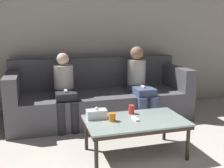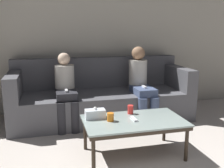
# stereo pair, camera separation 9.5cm
# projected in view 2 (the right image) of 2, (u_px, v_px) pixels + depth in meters

# --- Properties ---
(wall_back) EXTENTS (12.00, 0.06, 2.60)m
(wall_back) POSITION_uv_depth(u_px,v_px,m) (94.00, 34.00, 4.43)
(wall_back) COLOR #B7B2A3
(wall_back) RESTS_ON ground_plane
(couch) EXTENTS (2.71, 0.97, 0.93)m
(couch) POSITION_uv_depth(u_px,v_px,m) (101.00, 97.00, 4.11)
(couch) COLOR #515156
(couch) RESTS_ON ground_plane
(coffee_table) EXTENTS (1.10, 0.64, 0.41)m
(coffee_table) POSITION_uv_depth(u_px,v_px,m) (134.00, 123.00, 2.86)
(coffee_table) COLOR #8C9E99
(coffee_table) RESTS_ON ground_plane
(cup_near_left) EXTENTS (0.07, 0.07, 0.09)m
(cup_near_left) POSITION_uv_depth(u_px,v_px,m) (110.00, 117.00, 2.81)
(cup_near_left) COLOR orange
(cup_near_left) RESTS_ON coffee_table
(cup_near_right) EXTENTS (0.07, 0.07, 0.10)m
(cup_near_right) POSITION_uv_depth(u_px,v_px,m) (130.00, 110.00, 3.05)
(cup_near_right) COLOR red
(cup_near_right) RESTS_ON coffee_table
(tissue_box) EXTENTS (0.22, 0.12, 0.13)m
(tissue_box) POSITION_uv_depth(u_px,v_px,m) (95.00, 114.00, 2.89)
(tissue_box) COLOR silver
(tissue_box) RESTS_ON coffee_table
(game_remote) EXTENTS (0.04, 0.15, 0.02)m
(game_remote) POSITION_uv_depth(u_px,v_px,m) (134.00, 119.00, 2.85)
(game_remote) COLOR white
(game_remote) RESTS_ON coffee_table
(seated_person_left_end) EXTENTS (0.31, 0.61, 1.05)m
(seated_person_left_end) POSITION_uv_depth(u_px,v_px,m) (66.00, 89.00, 3.70)
(seated_person_left_end) COLOR #28282D
(seated_person_left_end) RESTS_ON ground_plane
(seated_person_mid_left) EXTENTS (0.31, 0.68, 1.12)m
(seated_person_mid_left) POSITION_uv_depth(u_px,v_px,m) (141.00, 82.00, 3.95)
(seated_person_mid_left) COLOR #47567A
(seated_person_mid_left) RESTS_ON ground_plane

